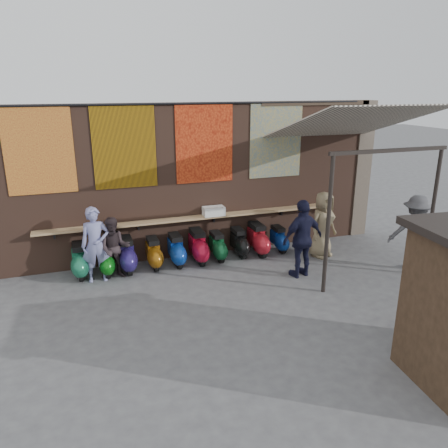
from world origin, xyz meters
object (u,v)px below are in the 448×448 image
at_px(scooter_stool_4, 176,250).
at_px(shopper_tan, 323,225).
at_px(scooter_stool_0, 80,261).
at_px(diner_right, 115,248).
at_px(shelf_box, 214,211).
at_px(scooter_stool_9, 279,239).
at_px(shopper_grey, 415,233).
at_px(scooter_stool_3, 154,253).
at_px(diner_left, 96,245).
at_px(scooter_stool_7, 239,243).
at_px(shopper_navy, 303,239).
at_px(scooter_stool_2, 127,255).
at_px(scooter_stool_8, 258,240).
at_px(scooter_stool_6, 218,247).
at_px(scooter_stool_1, 106,260).
at_px(scooter_stool_5, 198,247).

bearing_deg(scooter_stool_4, shopper_tan, -10.13).
xyz_separation_m(scooter_stool_0, scooter_stool_4, (2.35, -0.05, -0.01)).
bearing_deg(shopper_tan, diner_right, 157.05).
height_order(shelf_box, scooter_stool_9, shelf_box).
xyz_separation_m(scooter_stool_0, shopper_grey, (7.89, -2.19, 0.53)).
xyz_separation_m(scooter_stool_3, diner_left, (-1.38, -0.32, 0.51)).
relative_size(scooter_stool_7, shopper_navy, 0.41).
bearing_deg(scooter_stool_2, scooter_stool_8, -0.37).
distance_m(scooter_stool_2, shopper_navy, 4.29).
height_order(scooter_stool_6, shopper_tan, shopper_tan).
bearing_deg(shopper_grey, scooter_stool_3, 19.50).
relative_size(shelf_box, scooter_stool_4, 0.68).
bearing_deg(scooter_stool_9, shopper_grey, -39.59).
bearing_deg(scooter_stool_0, shopper_navy, -18.65).
height_order(scooter_stool_7, shopper_grey, shopper_grey).
xyz_separation_m(scooter_stool_0, scooter_stool_1, (0.61, -0.07, -0.04)).
xyz_separation_m(scooter_stool_0, diner_right, (0.81, -0.34, 0.34)).
relative_size(scooter_stool_7, scooter_stool_8, 0.88).
xyz_separation_m(scooter_stool_9, diner_right, (-4.45, -0.33, 0.41)).
bearing_deg(scooter_stool_6, scooter_stool_1, -179.86).
height_order(scooter_stool_1, scooter_stool_6, same).
bearing_deg(shopper_navy, scooter_stool_8, -85.77).
bearing_deg(shopper_navy, scooter_stool_9, -107.98).
xyz_separation_m(shopper_grey, shopper_tan, (-1.71, 1.46, -0.05)).
distance_m(shelf_box, scooter_stool_9, 2.03).
relative_size(diner_left, shopper_tan, 1.01).
bearing_deg(shelf_box, scooter_stool_8, -16.07).
relative_size(scooter_stool_4, shopper_grey, 0.44).
relative_size(scooter_stool_0, scooter_stool_2, 0.96).
distance_m(scooter_stool_4, scooter_stool_7, 1.74).
relative_size(scooter_stool_3, shopper_navy, 0.42).
height_order(scooter_stool_0, scooter_stool_6, scooter_stool_0).
xyz_separation_m(scooter_stool_6, shopper_navy, (1.58, -1.63, 0.58)).
bearing_deg(scooter_stool_1, diner_left, -128.21).
bearing_deg(shopper_grey, shelf_box, 9.87).
height_order(scooter_stool_0, scooter_stool_7, scooter_stool_0).
height_order(scooter_stool_2, shopper_tan, shopper_tan).
relative_size(scooter_stool_0, scooter_stool_6, 1.11).
xyz_separation_m(shelf_box, shopper_navy, (1.57, -1.97, -0.30)).
relative_size(scooter_stool_1, scooter_stool_5, 0.86).
height_order(scooter_stool_4, scooter_stool_5, scooter_stool_5).
bearing_deg(scooter_stool_7, scooter_stool_4, -178.48).
distance_m(scooter_stool_5, scooter_stool_7, 1.16).
height_order(scooter_stool_2, scooter_stool_8, scooter_stool_8).
bearing_deg(scooter_stool_9, shopper_tan, -37.93).
height_order(shelf_box, scooter_stool_4, shelf_box).
xyz_separation_m(scooter_stool_9, diner_left, (-4.87, -0.34, 0.55)).
relative_size(scooter_stool_1, scooter_stool_9, 1.06).
bearing_deg(scooter_stool_9, shelf_box, 170.98).
height_order(diner_left, shopper_grey, shopper_grey).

